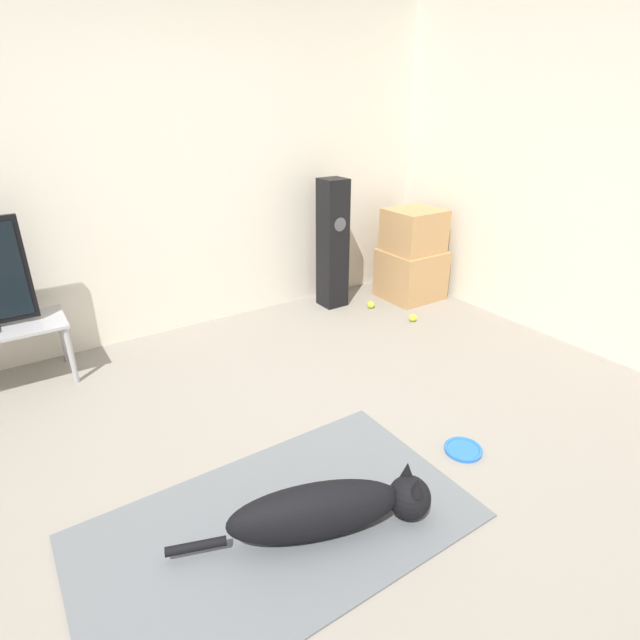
{
  "coord_description": "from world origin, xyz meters",
  "views": [
    {
      "loc": [
        -0.99,
        -1.74,
        1.76
      ],
      "look_at": [
        0.63,
        0.71,
        0.45
      ],
      "focal_mm": 28.0,
      "sensor_mm": 36.0,
      "label": 1
    }
  ],
  "objects_px": {
    "dog": "(330,509)",
    "frisbee": "(463,449)",
    "tennis_ball_by_boxes": "(413,318)",
    "cardboard_box_lower": "(411,274)",
    "floor_speaker": "(333,244)",
    "tennis_ball_near_speaker": "(371,305)",
    "cardboard_box_upper": "(414,230)"
  },
  "relations": [
    {
      "from": "dog",
      "to": "frisbee",
      "type": "xyz_separation_m",
      "value": [
        0.92,
        0.05,
        -0.12
      ]
    },
    {
      "from": "dog",
      "to": "tennis_ball_by_boxes",
      "type": "distance_m",
      "value": 2.41
    },
    {
      "from": "cardboard_box_lower",
      "to": "tennis_ball_by_boxes",
      "type": "height_order",
      "value": "cardboard_box_lower"
    },
    {
      "from": "floor_speaker",
      "to": "tennis_ball_near_speaker",
      "type": "xyz_separation_m",
      "value": [
        0.24,
        -0.28,
        -0.54
      ]
    },
    {
      "from": "frisbee",
      "to": "tennis_ball_by_boxes",
      "type": "xyz_separation_m",
      "value": [
        0.97,
        1.43,
        0.02
      ]
    },
    {
      "from": "cardboard_box_upper",
      "to": "tennis_ball_by_boxes",
      "type": "relative_size",
      "value": 7.08
    },
    {
      "from": "cardboard_box_lower",
      "to": "floor_speaker",
      "type": "bearing_deg",
      "value": 160.73
    },
    {
      "from": "frisbee",
      "to": "floor_speaker",
      "type": "height_order",
      "value": "floor_speaker"
    },
    {
      "from": "frisbee",
      "to": "floor_speaker",
      "type": "xyz_separation_m",
      "value": [
        0.62,
        2.14,
        0.56
      ]
    },
    {
      "from": "cardboard_box_upper",
      "to": "tennis_ball_near_speaker",
      "type": "bearing_deg",
      "value": -177.11
    },
    {
      "from": "dog",
      "to": "cardboard_box_lower",
      "type": "xyz_separation_m",
      "value": [
        2.27,
        1.94,
        0.1
      ]
    },
    {
      "from": "frisbee",
      "to": "cardboard_box_lower",
      "type": "xyz_separation_m",
      "value": [
        1.35,
        1.89,
        0.22
      ]
    },
    {
      "from": "frisbee",
      "to": "tennis_ball_by_boxes",
      "type": "relative_size",
      "value": 3.1
    },
    {
      "from": "cardboard_box_upper",
      "to": "tennis_ball_by_boxes",
      "type": "bearing_deg",
      "value": -129.57
    },
    {
      "from": "cardboard_box_lower",
      "to": "dog",
      "type": "bearing_deg",
      "value": -139.52
    },
    {
      "from": "cardboard_box_upper",
      "to": "tennis_ball_near_speaker",
      "type": "height_order",
      "value": "cardboard_box_upper"
    },
    {
      "from": "dog",
      "to": "floor_speaker",
      "type": "relative_size",
      "value": 0.97
    },
    {
      "from": "tennis_ball_by_boxes",
      "to": "tennis_ball_near_speaker",
      "type": "distance_m",
      "value": 0.45
    },
    {
      "from": "cardboard_box_lower",
      "to": "tennis_ball_by_boxes",
      "type": "distance_m",
      "value": 0.62
    },
    {
      "from": "floor_speaker",
      "to": "tennis_ball_by_boxes",
      "type": "distance_m",
      "value": 0.96
    },
    {
      "from": "cardboard_box_lower",
      "to": "cardboard_box_upper",
      "type": "height_order",
      "value": "cardboard_box_upper"
    },
    {
      "from": "frisbee",
      "to": "tennis_ball_near_speaker",
      "type": "height_order",
      "value": "tennis_ball_near_speaker"
    },
    {
      "from": "tennis_ball_near_speaker",
      "to": "dog",
      "type": "bearing_deg",
      "value": -132.84
    },
    {
      "from": "frisbee",
      "to": "tennis_ball_near_speaker",
      "type": "bearing_deg",
      "value": 65.22
    },
    {
      "from": "dog",
      "to": "cardboard_box_upper",
      "type": "height_order",
      "value": "cardboard_box_upper"
    },
    {
      "from": "dog",
      "to": "tennis_ball_near_speaker",
      "type": "height_order",
      "value": "dog"
    },
    {
      "from": "tennis_ball_by_boxes",
      "to": "floor_speaker",
      "type": "bearing_deg",
      "value": 116.56
    },
    {
      "from": "cardboard_box_lower",
      "to": "tennis_ball_near_speaker",
      "type": "bearing_deg",
      "value": -177.57
    },
    {
      "from": "frisbee",
      "to": "tennis_ball_by_boxes",
      "type": "height_order",
      "value": "tennis_ball_by_boxes"
    },
    {
      "from": "cardboard_box_lower",
      "to": "floor_speaker",
      "type": "xyz_separation_m",
      "value": [
        -0.73,
        0.26,
        0.34
      ]
    },
    {
      "from": "tennis_ball_by_boxes",
      "to": "cardboard_box_lower",
      "type": "bearing_deg",
      "value": 50.1
    },
    {
      "from": "tennis_ball_near_speaker",
      "to": "cardboard_box_lower",
      "type": "bearing_deg",
      "value": 2.43
    }
  ]
}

